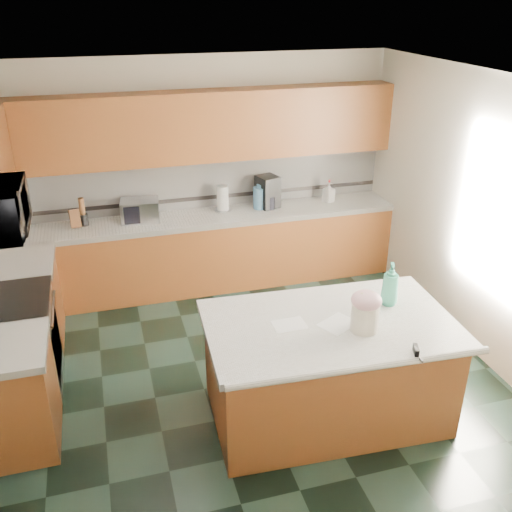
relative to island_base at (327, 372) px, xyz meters
name	(u,v)px	position (x,y,z in m)	size (l,w,h in m)	color
floor	(251,381)	(-0.50, 0.60, -0.43)	(4.60, 4.60, 0.00)	black
ceiling	(250,85)	(-0.50, 0.60, 2.27)	(4.60, 4.60, 0.00)	white
wall_back	(199,173)	(-0.50, 2.92, 0.92)	(4.60, 0.04, 2.70)	beige
wall_front	(378,442)	(-0.50, -1.72, 0.92)	(4.60, 0.04, 2.70)	beige
wall_right	(487,222)	(1.82, 0.60, 0.92)	(0.04, 4.60, 2.70)	beige
back_base_cab	(207,253)	(-0.50, 2.60, 0.00)	(4.60, 0.60, 0.86)	#462310
back_countertop	(205,218)	(-0.50, 2.60, 0.46)	(4.60, 0.64, 0.06)	white
back_upper_cab	(199,126)	(-0.50, 2.74, 1.51)	(4.60, 0.33, 0.78)	#462310
back_backsplash	(199,183)	(-0.50, 2.89, 0.81)	(4.60, 0.02, 0.63)	silver
back_accent_band	(200,198)	(-0.50, 2.88, 0.61)	(4.60, 0.01, 0.05)	black
left_base_cab_rear	(28,304)	(-2.50, 1.89, 0.00)	(0.60, 0.82, 0.86)	#462310
left_counter_rear	(20,264)	(-2.50, 1.89, 0.46)	(0.64, 0.82, 0.06)	white
left_base_cab_front	(14,398)	(-2.50, 0.36, 0.00)	(0.60, 0.72, 0.86)	#462310
left_counter_front	(3,350)	(-2.50, 0.36, 0.46)	(0.64, 0.72, 0.06)	white
range_body	(21,346)	(-2.50, 1.10, 0.01)	(0.60, 0.76, 0.88)	#B7B7BC
range_oven_door	(56,344)	(-2.21, 1.10, -0.03)	(0.02, 0.68, 0.55)	black
range_cooktop	(12,301)	(-2.50, 1.10, 0.47)	(0.62, 0.78, 0.04)	black
range_handle	(53,308)	(-2.18, 1.10, 0.35)	(0.02, 0.02, 0.66)	#B7B7BC
island_base	(327,372)	(0.00, 0.00, 0.00)	(1.90, 1.09, 0.86)	#462310
island_top	(330,325)	(0.00, 0.00, 0.46)	(2.00, 1.19, 0.06)	white
island_bullnose	(362,368)	(0.00, -0.59, 0.46)	(0.06, 0.06, 2.00)	white
treat_jar	(365,317)	(0.21, -0.18, 0.60)	(0.22, 0.22, 0.23)	silver
treat_jar_lid	(366,300)	(0.21, -0.18, 0.75)	(0.24, 0.24, 0.15)	#EAADB9
treat_jar_knob	(367,295)	(0.21, -0.18, 0.80)	(0.03, 0.03, 0.08)	tan
treat_jar_knob_end_l	(362,295)	(0.17, -0.18, 0.80)	(0.04, 0.04, 0.04)	tan
treat_jar_knob_end_r	(372,294)	(0.25, -0.18, 0.80)	(0.04, 0.04, 0.04)	tan
soap_bottle_island	(390,284)	(0.59, 0.13, 0.68)	(0.15, 0.15, 0.38)	#338F74
paper_sheet_a	(338,324)	(0.05, -0.04, 0.49)	(0.29, 0.22, 0.00)	white
paper_sheet_b	(290,325)	(-0.33, 0.05, 0.49)	(0.26, 0.19, 0.00)	white
clamp_body	(416,352)	(0.43, -0.57, 0.50)	(0.03, 0.10, 0.09)	black
clamp_handle	(420,359)	(0.43, -0.64, 0.48)	(0.02, 0.02, 0.07)	black
knife_block	(75,219)	(-1.96, 2.65, 0.59)	(0.11, 0.09, 0.20)	#472814
utensil_crock	(84,220)	(-1.87, 2.68, 0.56)	(0.10, 0.10, 0.13)	black
utensil_bundle	(82,206)	(-1.87, 2.68, 0.72)	(0.06, 0.06, 0.19)	#472814
toaster_oven	(140,210)	(-1.24, 2.65, 0.61)	(0.43, 0.29, 0.25)	#B7B7BC
toaster_oven_door	(141,215)	(-1.24, 2.51, 0.61)	(0.39, 0.01, 0.21)	black
paper_towel	(223,198)	(-0.26, 2.70, 0.64)	(0.14, 0.14, 0.31)	white
paper_towel_base	(223,210)	(-0.26, 2.70, 0.50)	(0.21, 0.21, 0.01)	#B7B7BC
water_jug	(260,198)	(0.19, 2.66, 0.62)	(0.16, 0.16, 0.26)	#4F82AC
water_jug_neck	(260,186)	(0.19, 2.66, 0.77)	(0.08, 0.08, 0.04)	#4F82AC
coffee_maker	(268,192)	(0.30, 2.68, 0.68)	(0.23, 0.25, 0.39)	black
coffee_carafe	(269,202)	(0.30, 2.62, 0.57)	(0.16, 0.16, 0.16)	black
soap_bottle_back	(329,192)	(1.08, 2.65, 0.61)	(0.11, 0.12, 0.25)	white
soap_back_cap	(329,181)	(1.08, 2.65, 0.75)	(0.02, 0.02, 0.03)	red
window_light_proxy	(501,215)	(1.79, 0.40, 1.07)	(0.02, 1.40, 1.10)	white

